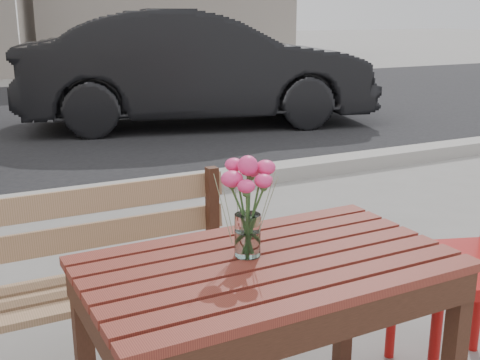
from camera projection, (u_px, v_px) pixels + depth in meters
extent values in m
cube|color=gray|center=(51.00, 202.00, 4.31)|extent=(30.00, 0.25, 0.12)
cube|color=maroon|center=(270.00, 264.00, 1.76)|extent=(1.10, 0.66, 0.03)
cube|color=black|center=(345.00, 295.00, 2.31)|extent=(0.06, 0.06, 0.64)
cube|color=#916D4B|center=(87.00, 291.00, 2.18)|extent=(1.25, 0.35, 0.03)
cube|color=#916D4B|center=(72.00, 221.00, 2.28)|extent=(1.25, 0.04, 0.34)
cube|color=black|center=(245.00, 320.00, 2.36)|extent=(0.05, 0.05, 0.41)
cube|color=black|center=(214.00, 254.00, 2.55)|extent=(0.05, 0.05, 0.76)
cube|color=#A5110F|center=(464.00, 267.00, 2.21)|extent=(0.58, 0.58, 0.04)
cylinder|color=#A5110F|center=(392.00, 307.00, 2.42)|extent=(0.04, 0.04, 0.45)
cylinder|color=#A5110F|center=(433.00, 357.00, 2.07)|extent=(0.04, 0.04, 0.45)
cylinder|color=#A5110F|center=(478.00, 301.00, 2.47)|extent=(0.04, 0.04, 0.45)
cylinder|color=white|center=(248.00, 235.00, 1.77)|extent=(0.08, 0.08, 0.13)
cylinder|color=#37632E|center=(248.00, 214.00, 1.76)|extent=(0.05, 0.05, 0.26)
imported|color=black|center=(197.00, 68.00, 7.45)|extent=(4.52, 2.50, 1.41)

